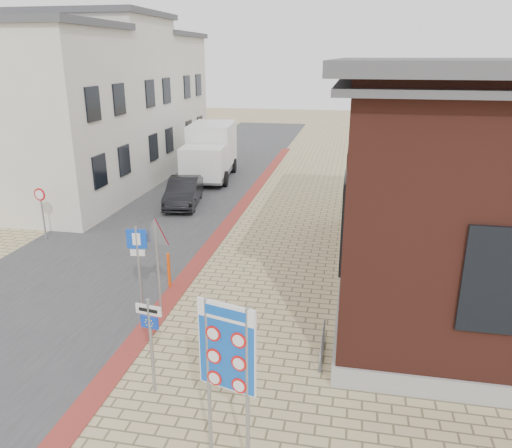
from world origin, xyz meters
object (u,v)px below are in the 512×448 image
Objects in this scene: sedan at (184,192)px; box_truck at (210,151)px; border_sign at (227,351)px; bollard at (169,270)px; parking_sign at (138,254)px; essen_sign at (150,332)px.

box_truck is (-0.28, 5.66, 0.94)m from sedan.
sedan is 16.45m from border_sign.
bollard is at bearing -83.82° from sedan.
border_sign is 6.23m from parking_sign.
box_truck reaches higher than essen_sign.
parking_sign is 1.97m from bollard.
box_truck reaches higher than sedan.
border_sign is (6.04, -15.22, 1.60)m from sedan.
bollard is at bearing -84.85° from box_truck.
sedan is 1.84× the size of essen_sign.
essen_sign is 5.22m from bollard.
essen_sign is (-2.05, 1.58, -0.83)m from border_sign.
bollard is at bearing 133.81° from border_sign.
box_truck is at bearing 100.96° from bollard.
border_sign is at bearing -78.18° from sedan.
box_truck is at bearing 111.43° from essen_sign.
bollard is (2.50, -8.72, -0.10)m from sedan.
sedan is 14.23m from essen_sign.
sedan is at bearing 106.02° from bollard.
sedan is at bearing 115.26° from essen_sign.
border_sign is 2.72m from essen_sign.
border_sign is at bearing -28.58° from essen_sign.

